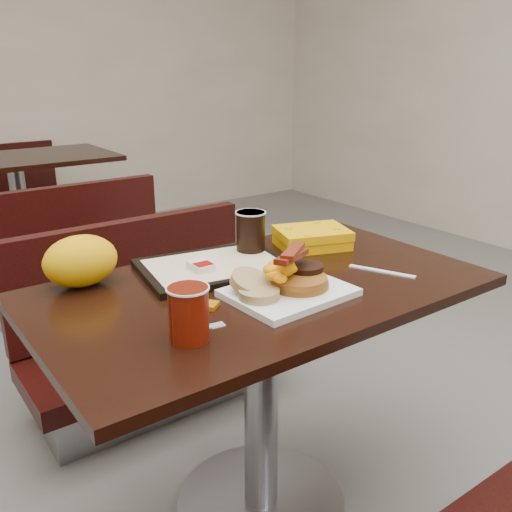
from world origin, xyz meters
TOP-DOWN VIEW (x-y plane):
  - floor at (0.00, 0.00)m, footprint 6.00×7.00m
  - table_near at (0.00, 0.00)m, footprint 1.20×0.70m
  - bench_near_n at (0.00, 0.70)m, footprint 1.00×0.46m
  - table_far at (0.00, 2.60)m, footprint 1.20×0.70m
  - bench_far_s at (0.00, 1.90)m, footprint 1.00×0.46m
  - platter at (0.01, -0.10)m, footprint 0.31×0.25m
  - pancake_stack at (0.04, -0.10)m, footprint 0.18×0.18m
  - sausage_patty at (0.08, -0.08)m, footprint 0.12×0.12m
  - scrambled_eggs at (-0.00, -0.10)m, footprint 0.11×0.09m
  - bacon_strips at (0.02, -0.11)m, footprint 0.20×0.16m
  - muffin_bottom at (-0.08, -0.10)m, footprint 0.12×0.12m
  - muffin_top at (-0.08, -0.06)m, footprint 0.13×0.13m
  - coffee_cup_near at (-0.32, -0.16)m, footprint 0.09×0.09m
  - fork at (-0.29, -0.14)m, footprint 0.12×0.04m
  - knife at (0.33, -0.13)m, footprint 0.09×0.18m
  - condiment_syrup at (-0.19, -0.05)m, footprint 0.05×0.05m
  - condiment_ketchup at (-0.13, 0.09)m, footprint 0.04×0.03m
  - tray at (-0.05, 0.17)m, footprint 0.45×0.36m
  - hashbrown_sleeve_left at (-0.10, 0.15)m, footprint 0.05×0.07m
  - coffee_cup_far at (0.11, 0.21)m, footprint 0.09×0.09m
  - clamshell at (0.32, 0.17)m, footprint 0.26×0.23m
  - paper_bag at (-0.39, 0.28)m, footprint 0.23×0.19m

SIDE VIEW (x-z plane):
  - floor at x=0.00m, z-range -0.01..0.01m
  - bench_near_n at x=0.00m, z-range 0.00..0.72m
  - bench_far_s at x=0.00m, z-range 0.00..0.72m
  - table_near at x=0.00m, z-range 0.00..0.75m
  - table_far at x=0.00m, z-range 0.00..0.75m
  - fork at x=-0.29m, z-range 0.75..0.75m
  - knife at x=0.33m, z-range 0.75..0.75m
  - condiment_ketchup at x=-0.13m, z-range 0.75..0.76m
  - condiment_syrup at x=-0.19m, z-range 0.75..0.76m
  - platter at x=0.01m, z-range 0.75..0.77m
  - tray at x=-0.05m, z-range 0.75..0.77m
  - hashbrown_sleeve_left at x=-0.10m, z-range 0.77..0.79m
  - muffin_bottom at x=-0.08m, z-range 0.77..0.79m
  - clamshell at x=0.32m, z-range 0.75..0.81m
  - pancake_stack at x=0.04m, z-range 0.77..0.80m
  - muffin_top at x=-0.08m, z-range 0.76..0.82m
  - sausage_patty at x=0.08m, z-range 0.80..0.81m
  - coffee_cup_near at x=-0.32m, z-range 0.75..0.87m
  - paper_bag at x=-0.39m, z-range 0.75..0.89m
  - scrambled_eggs at x=0.00m, z-range 0.80..0.85m
  - coffee_cup_far at x=0.11m, z-range 0.77..0.89m
  - bacon_strips at x=0.02m, z-range 0.85..0.87m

